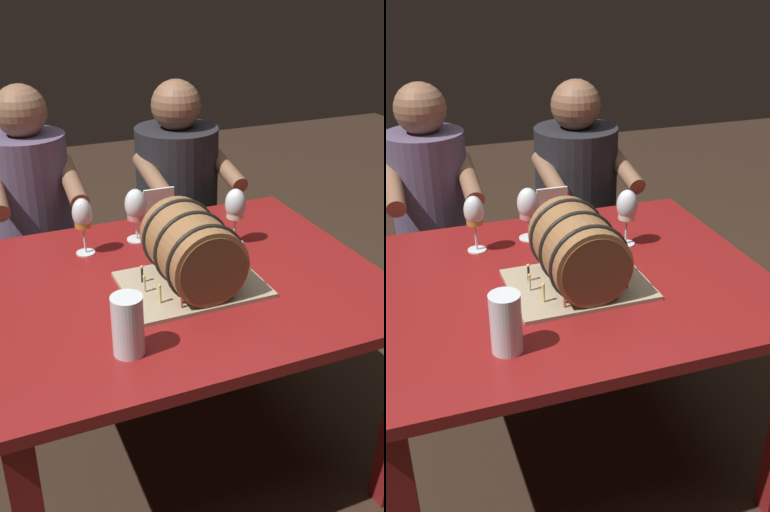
% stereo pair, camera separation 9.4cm
% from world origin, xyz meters
% --- Properties ---
extents(ground_plane, '(8.00, 8.00, 0.00)m').
position_xyz_m(ground_plane, '(0.00, 0.00, 0.00)').
color(ground_plane, '#332319').
extents(dining_table, '(1.22, 0.99, 0.72)m').
position_xyz_m(dining_table, '(0.00, 0.00, 0.62)').
color(dining_table, maroon).
rests_on(dining_table, ground).
extents(barrel_cake, '(0.41, 0.31, 0.24)m').
position_xyz_m(barrel_cake, '(0.02, -0.06, 0.83)').
color(barrel_cake, tan).
rests_on(barrel_cake, dining_table).
extents(wine_glass_amber, '(0.07, 0.07, 0.19)m').
position_xyz_m(wine_glass_amber, '(-0.22, 0.28, 0.85)').
color(wine_glass_amber, white).
rests_on(wine_glass_amber, dining_table).
extents(wine_glass_white, '(0.07, 0.07, 0.20)m').
position_xyz_m(wine_glass_white, '(0.27, 0.16, 0.85)').
color(wine_glass_white, white).
rests_on(wine_glass_white, dining_table).
extents(wine_glass_rose, '(0.08, 0.08, 0.18)m').
position_xyz_m(wine_glass_rose, '(-0.03, 0.31, 0.84)').
color(wine_glass_rose, white).
rests_on(wine_glass_rose, dining_table).
extents(beer_pint, '(0.08, 0.08, 0.16)m').
position_xyz_m(beer_pint, '(-0.25, -0.30, 0.79)').
color(beer_pint, white).
rests_on(beer_pint, dining_table).
extents(menu_card, '(0.11, 0.02, 0.16)m').
position_xyz_m(menu_card, '(0.07, 0.36, 0.80)').
color(menu_card, silver).
rests_on(menu_card, dining_table).
extents(person_seated_left, '(0.35, 0.45, 1.18)m').
position_xyz_m(person_seated_left, '(-0.31, 0.80, 0.53)').
color(person_seated_left, '#372D40').
rests_on(person_seated_left, ground).
extents(person_seated_right, '(0.40, 0.48, 1.16)m').
position_xyz_m(person_seated_right, '(0.31, 0.80, 0.54)').
color(person_seated_right, black).
rests_on(person_seated_right, ground).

